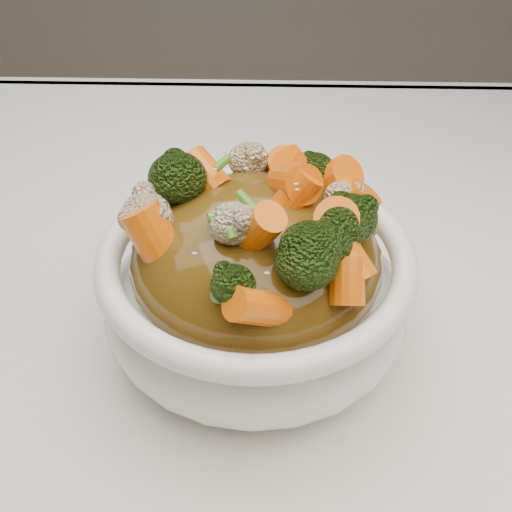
# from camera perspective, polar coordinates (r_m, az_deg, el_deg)

# --- Properties ---
(tablecloth) EXTENTS (1.20, 0.80, 0.04)m
(tablecloth) POSITION_cam_1_polar(r_m,az_deg,el_deg) (0.44, 5.55, -8.16)
(tablecloth) COLOR white
(tablecloth) RESTS_ON dining_table
(bowl) EXTENTS (0.25, 0.25, 0.08)m
(bowl) POSITION_cam_1_polar(r_m,az_deg,el_deg) (0.39, -0.00, -3.35)
(bowl) COLOR white
(bowl) RESTS_ON tablecloth
(sauce_base) EXTENTS (0.20, 0.20, 0.09)m
(sauce_base) POSITION_cam_1_polar(r_m,az_deg,el_deg) (0.37, 0.00, -0.32)
(sauce_base) COLOR #53380E
(sauce_base) RESTS_ON bowl
(carrots) EXTENTS (0.20, 0.20, 0.05)m
(carrots) POSITION_cam_1_polar(r_m,az_deg,el_deg) (0.33, 0.00, 7.05)
(carrots) COLOR #FE6A08
(carrots) RESTS_ON sauce_base
(broccoli) EXTENTS (0.20, 0.20, 0.04)m
(broccoli) POSITION_cam_1_polar(r_m,az_deg,el_deg) (0.34, 0.00, 6.92)
(broccoli) COLOR black
(broccoli) RESTS_ON sauce_base
(cauliflower) EXTENTS (0.20, 0.20, 0.03)m
(cauliflower) POSITION_cam_1_polar(r_m,az_deg,el_deg) (0.34, 0.00, 6.66)
(cauliflower) COLOR beige
(cauliflower) RESTS_ON sauce_base
(scallions) EXTENTS (0.15, 0.15, 0.02)m
(scallions) POSITION_cam_1_polar(r_m,az_deg,el_deg) (0.33, 0.00, 7.18)
(scallions) COLOR #458D20
(scallions) RESTS_ON sauce_base
(sesame_seeds) EXTENTS (0.18, 0.18, 0.01)m
(sesame_seeds) POSITION_cam_1_polar(r_m,az_deg,el_deg) (0.33, 0.00, 7.18)
(sesame_seeds) COLOR beige
(sesame_seeds) RESTS_ON sauce_base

